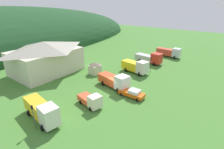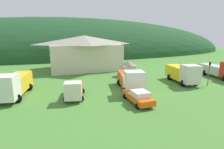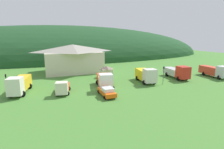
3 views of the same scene
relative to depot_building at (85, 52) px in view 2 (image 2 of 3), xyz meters
The scene contains 12 objects.
ground_plane 20.42m from the depot_building, 84.86° to the right, with size 200.00×200.00×0.00m, color #477F33.
forested_hill_backdrop 41.66m from the depot_building, 87.52° to the left, with size 164.01×60.00×32.05m, color #1E4723.
depot_building is the anchor object (origin of this frame).
play_shed_cream 13.02m from the depot_building, 57.62° to the right, with size 2.94×2.57×3.04m.
heavy_rig_striped 21.75m from the depot_building, 125.84° to the right, with size 3.84×8.63×3.52m.
light_truck_cream 21.62m from the depot_building, 104.02° to the right, with size 3.15×5.49×2.54m.
heavy_rig_white 20.16m from the depot_building, 80.37° to the right, with size 4.24×8.17×3.38m.
flatbed_truck_yellow 23.45m from the depot_building, 53.85° to the right, with size 4.01×7.63×3.50m.
crane_truck_red 29.74m from the depot_building, 38.19° to the right, with size 3.86×8.59×3.44m.
service_pickup_orange 25.13m from the depot_building, 85.17° to the right, with size 2.43×5.19×1.66m.
traffic_light_east 27.32m from the depot_building, 53.16° to the right, with size 0.20×0.32×4.03m.
traffic_cone_near_pickup 18.30m from the depot_building, 77.28° to the right, with size 0.36×0.36×0.63m, color orange.
Camera 2 is at (-9.31, -23.21, 8.13)m, focal length 28.11 mm.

